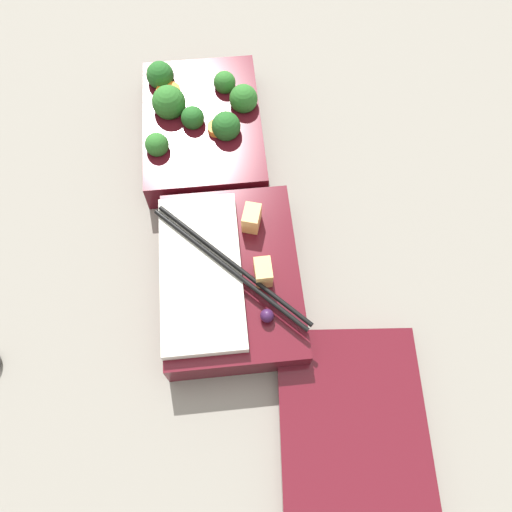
# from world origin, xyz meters

# --- Properties ---
(ground_plane) EXTENTS (3.00, 3.00, 0.00)m
(ground_plane) POSITION_xyz_m (0.00, 0.00, 0.00)
(ground_plane) COLOR gray
(bento_tray_vegetable) EXTENTS (0.21, 0.15, 0.08)m
(bento_tray_vegetable) POSITION_xyz_m (-0.11, -0.01, 0.03)
(bento_tray_vegetable) COLOR #510F19
(bento_tray_vegetable) RESTS_ON ground_plane
(bento_tray_rice) EXTENTS (0.21, 0.16, 0.07)m
(bento_tray_rice) POSITION_xyz_m (0.12, 0.01, 0.03)
(bento_tray_rice) COLOR #510F19
(bento_tray_rice) RESTS_ON ground_plane
(bento_lid) EXTENTS (0.22, 0.17, 0.02)m
(bento_lid) POSITION_xyz_m (0.29, 0.12, 0.01)
(bento_lid) COLOR #510F19
(bento_lid) RESTS_ON ground_plane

